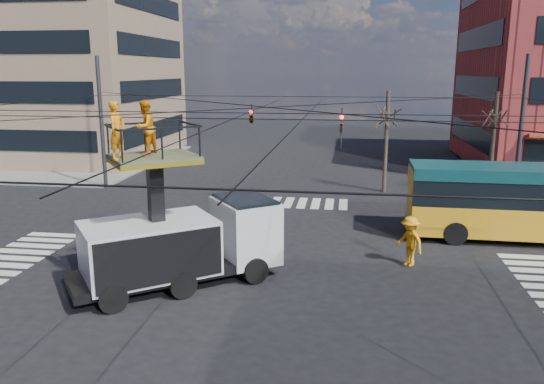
{
  "coord_description": "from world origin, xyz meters",
  "views": [
    {
      "loc": [
        2.79,
        -18.26,
        7.14
      ],
      "look_at": [
        -0.18,
        2.25,
        2.38
      ],
      "focal_mm": 35.0,
      "sensor_mm": 36.0,
      "label": 1
    }
  ],
  "objects_px": {
    "worker_ground": "(159,255)",
    "flagger": "(410,241)",
    "traffic_cone": "(102,261)",
    "utility_truck": "(181,226)"
  },
  "relations": [
    {
      "from": "traffic_cone",
      "to": "flagger",
      "type": "height_order",
      "value": "flagger"
    },
    {
      "from": "traffic_cone",
      "to": "utility_truck",
      "type": "bearing_deg",
      "value": -12.5
    },
    {
      "from": "worker_ground",
      "to": "flagger",
      "type": "height_order",
      "value": "flagger"
    },
    {
      "from": "traffic_cone",
      "to": "worker_ground",
      "type": "relative_size",
      "value": 0.43
    },
    {
      "from": "traffic_cone",
      "to": "worker_ground",
      "type": "bearing_deg",
      "value": -9.45
    },
    {
      "from": "worker_ground",
      "to": "traffic_cone",
      "type": "bearing_deg",
      "value": 73.45
    },
    {
      "from": "worker_ground",
      "to": "flagger",
      "type": "relative_size",
      "value": 0.88
    },
    {
      "from": "traffic_cone",
      "to": "worker_ground",
      "type": "distance_m",
      "value": 2.39
    },
    {
      "from": "utility_truck",
      "to": "flagger",
      "type": "relative_size",
      "value": 3.69
    },
    {
      "from": "utility_truck",
      "to": "worker_ground",
      "type": "relative_size",
      "value": 4.19
    }
  ]
}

